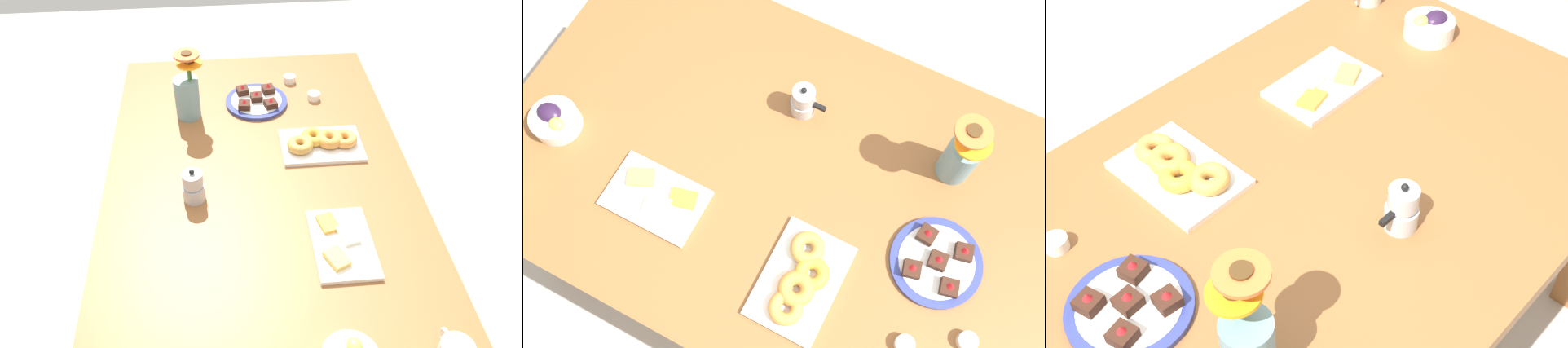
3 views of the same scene
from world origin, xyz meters
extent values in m
plane|color=#B7B2A8|center=(0.00, 0.00, 0.00)|extent=(6.00, 6.00, 0.00)
cube|color=brown|center=(0.00, 0.00, 0.72)|extent=(1.60, 1.00, 0.04)
cube|color=brown|center=(-0.72, -0.42, 0.35)|extent=(0.07, 0.07, 0.70)
cube|color=brown|center=(-0.72, 0.42, 0.35)|extent=(0.07, 0.07, 0.70)
cube|color=brown|center=(0.72, 0.42, 0.35)|extent=(0.07, 0.07, 0.70)
cylinder|color=white|center=(-0.63, -0.15, 0.77)|extent=(0.13, 0.13, 0.05)
ellipsoid|color=#2D1938|center=(-0.65, -0.14, 0.79)|extent=(0.07, 0.06, 0.04)
ellipsoid|color=#9EC14C|center=(-0.61, -0.16, 0.79)|extent=(0.05, 0.04, 0.04)
cube|color=white|center=(-0.28, -0.21, 0.75)|extent=(0.26, 0.17, 0.01)
cube|color=#EFB74C|center=(-0.34, -0.18, 0.76)|extent=(0.08, 0.07, 0.02)
cube|color=white|center=(-0.26, -0.23, 0.76)|extent=(0.08, 0.07, 0.01)
cube|color=orange|center=(-0.21, -0.18, 0.76)|extent=(0.08, 0.07, 0.01)
cube|color=white|center=(0.16, -0.23, 0.75)|extent=(0.19, 0.28, 0.01)
torus|color=#DD9040|center=(0.16, -0.30, 0.77)|extent=(0.12, 0.12, 0.03)
torus|color=#D3873A|center=(0.16, -0.25, 0.77)|extent=(0.10, 0.10, 0.04)
torus|color=gold|center=(0.18, -0.20, 0.77)|extent=(0.11, 0.11, 0.03)
torus|color=#C78F3F|center=(0.14, -0.15, 0.77)|extent=(0.10, 0.10, 0.03)
cylinder|color=white|center=(0.46, -0.25, 0.75)|extent=(0.05, 0.05, 0.03)
cylinder|color=#C68923|center=(0.46, -0.25, 0.76)|extent=(0.04, 0.04, 0.01)
cylinder|color=white|center=(0.59, -0.17, 0.75)|extent=(0.05, 0.05, 0.03)
cylinder|color=maroon|center=(0.59, -0.17, 0.76)|extent=(0.04, 0.04, 0.01)
cylinder|color=navy|center=(0.45, -0.02, 0.75)|extent=(0.24, 0.24, 0.01)
cylinder|color=white|center=(0.45, -0.02, 0.75)|extent=(0.19, 0.19, 0.01)
cube|color=#381E14|center=(0.40, 0.03, 0.77)|extent=(0.05, 0.05, 0.02)
cone|color=red|center=(0.40, 0.03, 0.79)|extent=(0.02, 0.02, 0.01)
cube|color=#381E14|center=(0.50, 0.03, 0.77)|extent=(0.05, 0.05, 0.02)
cone|color=red|center=(0.50, 0.03, 0.79)|extent=(0.02, 0.02, 0.01)
cube|color=#381E14|center=(0.40, -0.07, 0.77)|extent=(0.05, 0.05, 0.02)
cone|color=red|center=(0.40, -0.07, 0.79)|extent=(0.02, 0.02, 0.01)
cube|color=#381E14|center=(0.50, -0.07, 0.77)|extent=(0.05, 0.05, 0.02)
cone|color=red|center=(0.50, -0.07, 0.79)|extent=(0.02, 0.02, 0.01)
cube|color=#381E14|center=(0.45, -0.02, 0.77)|extent=(0.05, 0.05, 0.02)
cone|color=red|center=(0.45, -0.02, 0.79)|extent=(0.02, 0.02, 0.01)
cylinder|color=#6B939E|center=(0.39, 0.23, 0.82)|extent=(0.09, 0.09, 0.16)
cylinder|color=#3D702D|center=(0.38, 0.22, 0.95)|extent=(0.01, 0.01, 0.10)
cylinder|color=orange|center=(0.38, 0.22, 1.00)|extent=(0.09, 0.09, 0.01)
cylinder|color=#472D14|center=(0.38, 0.22, 1.01)|extent=(0.04, 0.04, 0.01)
cylinder|color=#3D702D|center=(0.39, 0.21, 0.93)|extent=(0.01, 0.01, 0.06)
cylinder|color=orange|center=(0.39, 0.21, 0.96)|extent=(0.09, 0.09, 0.01)
cylinder|color=#472D14|center=(0.39, 0.21, 0.97)|extent=(0.04, 0.04, 0.01)
cylinder|color=#B7B7BC|center=(-0.05, 0.21, 0.77)|extent=(0.07, 0.07, 0.05)
cylinder|color=#B7B7BC|center=(-0.05, 0.21, 0.79)|extent=(0.05, 0.05, 0.01)
cylinder|color=#B7B7BC|center=(-0.05, 0.21, 0.82)|extent=(0.06, 0.06, 0.04)
sphere|color=black|center=(-0.05, 0.21, 0.85)|extent=(0.02, 0.02, 0.02)
cube|color=black|center=(0.00, 0.21, 0.80)|extent=(0.04, 0.01, 0.01)
camera|label=1|loc=(-1.18, 0.11, 1.86)|focal=35.00mm
camera|label=2|loc=(0.25, -0.48, 2.21)|focal=40.00mm
camera|label=3|loc=(0.79, 0.73, 1.86)|focal=50.00mm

